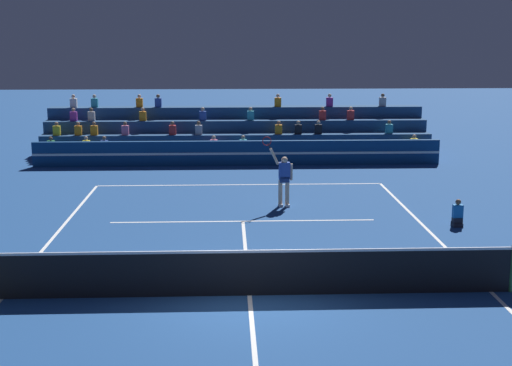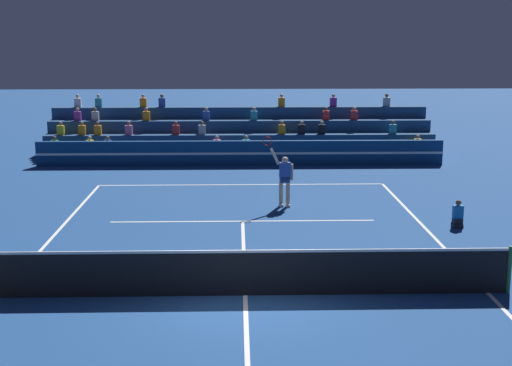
{
  "view_description": "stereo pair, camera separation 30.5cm",
  "coord_description": "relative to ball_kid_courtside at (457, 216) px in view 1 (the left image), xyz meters",
  "views": [
    {
      "loc": [
        -0.47,
        -15.1,
        5.77
      ],
      "look_at": [
        0.43,
        7.0,
        1.1
      ],
      "focal_mm": 50.0,
      "sensor_mm": 36.0,
      "label": 1
    },
    {
      "loc": [
        -0.17,
        -15.11,
        5.77
      ],
      "look_at": [
        0.43,
        7.0,
        1.1
      ],
      "focal_mm": 50.0,
      "sensor_mm": 36.0,
      "label": 2
    }
  ],
  "objects": [
    {
      "name": "bleacher_stand",
      "position": [
        -6.53,
        13.63,
        0.5
      ],
      "size": [
        18.34,
        3.8,
        2.83
      ],
      "color": "navy",
      "rests_on": "ground"
    },
    {
      "name": "court_lines",
      "position": [
        -6.51,
        -5.59,
        -0.33
      ],
      "size": [
        11.1,
        23.9,
        0.01
      ],
      "color": "white",
      "rests_on": "ground"
    },
    {
      "name": "ball_kid_courtside",
      "position": [
        0.0,
        0.0,
        0.0
      ],
      "size": [
        0.3,
        0.36,
        0.84
      ],
      "color": "black",
      "rests_on": "ground"
    },
    {
      "name": "tennis_net",
      "position": [
        -6.51,
        -5.59,
        0.21
      ],
      "size": [
        12.0,
        0.1,
        1.1
      ],
      "color": "#2D6B38",
      "rests_on": "ground"
    },
    {
      "name": "tennis_ball",
      "position": [
        -6.58,
        -2.43,
        -0.3
      ],
      "size": [
        0.07,
        0.07,
        0.07
      ],
      "primitive_type": "sphere",
      "color": "#C6DB33",
      "rests_on": "ground"
    },
    {
      "name": "sponsor_banner_wall",
      "position": [
        -6.51,
        10.46,
        0.22
      ],
      "size": [
        18.0,
        0.26,
        1.1
      ],
      "color": "navy",
      "rests_on": "ground"
    },
    {
      "name": "tennis_player",
      "position": [
        -5.09,
        2.74,
        0.66
      ],
      "size": [
        1.09,
        0.32,
        2.46
      ],
      "color": "beige",
      "rests_on": "ground"
    },
    {
      "name": "ground_plane",
      "position": [
        -6.51,
        -5.59,
        -0.33
      ],
      "size": [
        120.0,
        120.0,
        0.0
      ],
      "primitive_type": "plane",
      "color": "navy"
    }
  ]
}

